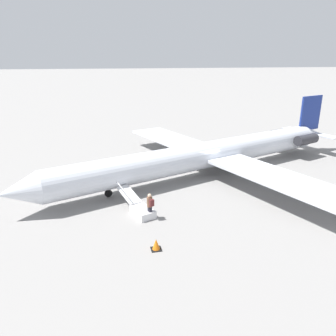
% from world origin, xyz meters
% --- Properties ---
extents(ground_plane, '(600.00, 600.00, 0.00)m').
position_xyz_m(ground_plane, '(0.00, 0.00, 0.00)').
color(ground_plane, gray).
extents(airplane_main, '(32.02, 25.30, 6.09)m').
position_xyz_m(airplane_main, '(-0.86, -0.31, 1.81)').
color(airplane_main, silver).
rests_on(airplane_main, ground).
extents(boarding_stairs, '(2.34, 4.11, 1.57)m').
position_xyz_m(boarding_stairs, '(6.54, 6.33, 0.36)').
color(boarding_stairs, silver).
rests_on(boarding_stairs, ground).
extents(passenger, '(0.43, 0.57, 1.74)m').
position_xyz_m(passenger, '(5.99, 7.25, 1.00)').
color(passenger, '#23232D').
rests_on(passenger, ground).
extents(traffic_cone_near_stairs, '(0.58, 0.58, 0.63)m').
position_xyz_m(traffic_cone_near_stairs, '(6.28, 10.90, 0.29)').
color(traffic_cone_near_stairs, black).
rests_on(traffic_cone_near_stairs, ground).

